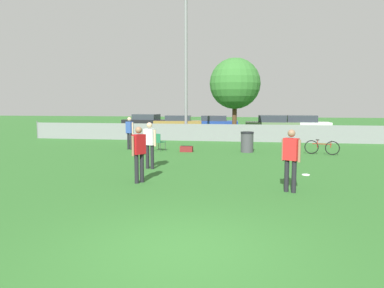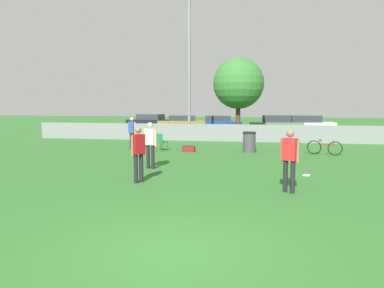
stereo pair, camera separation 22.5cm
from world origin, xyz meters
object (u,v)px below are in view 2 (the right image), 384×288
object	(u,v)px
frisbee_disc	(306,175)
parked_car_olive	(276,125)
trash_bin	(249,142)
player_defender_red	(138,150)
spectator_in_blue	(132,131)
bicycle_sideline	(324,148)
light_pole	(189,56)
parked_car_blue	(218,123)
gear_bag_sideline	(189,149)
parked_car_dark	(151,122)
player_thrower_red	(290,156)
player_receiver_white	(150,142)
parked_car_tan	(182,123)
tree_near_pole	(238,84)
folding_chair_sideline	(161,141)
parked_car_white	(306,125)

from	to	relation	value
frisbee_disc	parked_car_olive	world-z (taller)	parked_car_olive
trash_bin	player_defender_red	bearing A→B (deg)	-111.72
spectator_in_blue	bicycle_sideline	xyz separation A→B (m)	(9.70, -0.38, -0.64)
bicycle_sideline	parked_car_olive	world-z (taller)	parked_car_olive
light_pole	parked_car_blue	bearing A→B (deg)	84.39
gear_bag_sideline	parked_car_dark	bearing A→B (deg)	113.17
player_thrower_red	parked_car_olive	world-z (taller)	player_thrower_red
player_receiver_white	parked_car_blue	world-z (taller)	player_receiver_white
bicycle_sideline	parked_car_tan	distance (m)	18.13
parked_car_tan	parked_car_blue	distance (m)	3.28
bicycle_sideline	parked_car_tan	size ratio (longest dim) A/B	0.35
light_pole	parked_car_tan	bearing A→B (deg)	104.88
light_pole	tree_near_pole	size ratio (longest dim) A/B	1.70
parked_car_blue	spectator_in_blue	bearing A→B (deg)	-103.42
gear_bag_sideline	parked_car_tan	xyz separation A→B (m)	(-3.53, 15.14, 0.51)
light_pole	parked_car_dark	distance (m)	12.01
parked_car_olive	gear_bag_sideline	bearing A→B (deg)	-111.39
tree_near_pole	parked_car_dark	distance (m)	12.06
light_pole	folding_chair_sideline	distance (m)	7.92
frisbee_disc	parked_car_olive	size ratio (longest dim) A/B	0.06
tree_near_pole	folding_chair_sideline	distance (m)	9.19
parked_car_tan	parked_car_blue	size ratio (longest dim) A/B	1.02
spectator_in_blue	folding_chair_sideline	world-z (taller)	spectator_in_blue
player_receiver_white	tree_near_pole	bearing A→B (deg)	96.09
parked_car_tan	gear_bag_sideline	bearing A→B (deg)	-81.68
player_thrower_red	player_receiver_white	distance (m)	5.67
trash_bin	parked_car_olive	world-z (taller)	parked_car_olive
player_defender_red	parked_car_white	xyz separation A→B (m)	(7.21, 20.39, -0.31)
tree_near_pole	player_receiver_white	world-z (taller)	tree_near_pole
gear_bag_sideline	tree_near_pole	bearing A→B (deg)	76.13
light_pole	parked_car_white	world-z (taller)	light_pole
tree_near_pole	frisbee_disc	xyz separation A→B (m)	(3.15, -13.36, -3.77)
gear_bag_sideline	parked_car_white	xyz separation A→B (m)	(7.10, 12.90, 0.56)
player_defender_red	parked_car_blue	xyz separation A→B (m)	(-0.15, 22.96, -0.36)
player_thrower_red	bicycle_sideline	xyz separation A→B (m)	(2.20, 8.06, -0.66)
spectator_in_blue	parked_car_blue	distance (m)	15.29
folding_chair_sideline	parked_car_dark	size ratio (longest dim) A/B	0.20
gear_bag_sideline	player_receiver_white	bearing A→B (deg)	-95.38
trash_bin	player_receiver_white	bearing A→B (deg)	-122.93
frisbee_disc	gear_bag_sideline	size ratio (longest dim) A/B	0.43
player_defender_red	trash_bin	size ratio (longest dim) A/B	1.70
parked_car_tan	parked_car_olive	world-z (taller)	parked_car_olive
tree_near_pole	parked_car_olive	size ratio (longest dim) A/B	1.31
spectator_in_blue	parked_car_tan	size ratio (longest dim) A/B	0.38
bicycle_sideline	parked_car_dark	world-z (taller)	parked_car_dark
spectator_in_blue	parked_car_olive	distance (m)	14.41
player_defender_red	parked_car_tan	size ratio (longest dim) A/B	0.39
player_defender_red	parked_car_olive	world-z (taller)	player_defender_red
tree_near_pole	spectator_in_blue	world-z (taller)	tree_near_pole
player_thrower_red	folding_chair_sideline	world-z (taller)	player_thrower_red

